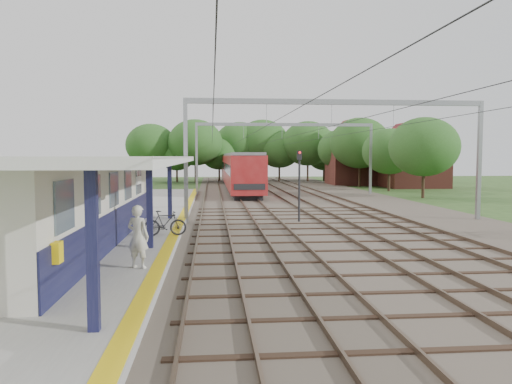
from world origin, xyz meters
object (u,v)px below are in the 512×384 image
person (138,237)px  train (237,169)px  signal_post (299,179)px  bicycle (165,223)px

person → train: (5.34, 44.30, 0.91)m
person → signal_post: signal_post is taller
train → signal_post: (1.85, -31.99, 0.30)m
bicycle → signal_post: size_ratio=0.45×
train → signal_post: train is taller
train → signal_post: bearing=-86.7°
signal_post → person: bearing=-112.6°
bicycle → train: train is taller
train → person: bearing=-96.9°
train → bicycle: bearing=-97.6°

